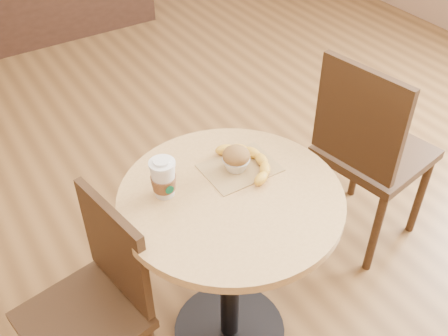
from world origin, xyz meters
name	(u,v)px	position (x,y,z in m)	size (l,w,h in m)	color
cafe_table	(230,241)	(0.00, 0.05, 0.54)	(0.71, 0.71, 0.75)	black
chair_left	(95,302)	(-0.47, 0.14, 0.44)	(0.41, 0.41, 0.80)	#372313
chair_right	(368,150)	(0.78, 0.18, 0.51)	(0.47, 0.47, 0.94)	#372313
kraft_bag	(240,168)	(0.09, 0.14, 0.75)	(0.24, 0.18, 0.00)	#A07F4D
coffee_cup	(163,179)	(-0.18, 0.16, 0.81)	(0.08, 0.08, 0.14)	silver
muffin	(236,159)	(0.08, 0.15, 0.79)	(0.09, 0.09, 0.08)	silver
banana	(249,161)	(0.13, 0.14, 0.77)	(0.14, 0.25, 0.03)	gold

